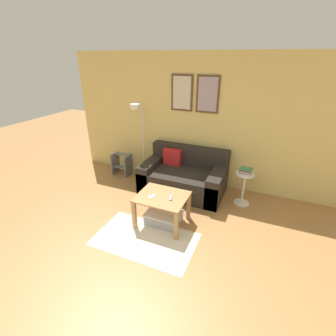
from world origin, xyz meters
TOP-DOWN VIEW (x-y plane):
  - ground_plane at (0.00, 0.00)m, footprint 16.00×16.00m
  - wall_back at (-0.00, 3.18)m, footprint 5.60×0.09m
  - area_rug at (-0.15, 1.08)m, footprint 1.48×0.87m
  - couch at (-0.13, 2.68)m, footprint 1.58×0.95m
  - coffee_table at (-0.08, 1.55)m, footprint 0.77×0.64m
  - storage_bin at (-0.07, 1.57)m, footprint 0.55×0.41m
  - floor_lamp at (-1.16, 2.80)m, footprint 0.21×0.47m
  - side_table at (1.01, 2.63)m, footprint 0.33×0.33m
  - book_stack at (1.01, 2.65)m, footprint 0.23×0.19m
  - remote_control at (0.06, 1.54)m, footprint 0.09×0.15m
  - cell_phone at (-0.22, 1.47)m, footprint 0.11×0.15m
  - step_stool at (-1.66, 2.82)m, footprint 0.38×0.31m

SIDE VIEW (x-z plane):
  - ground_plane at x=0.00m, z-range 0.00..0.00m
  - area_rug at x=-0.15m, z-range 0.00..0.01m
  - storage_bin at x=-0.07m, z-range 0.00..0.18m
  - step_stool at x=-1.66m, z-range 0.02..0.48m
  - couch at x=-0.13m, z-range -0.12..0.70m
  - side_table at x=1.01m, z-range 0.06..0.66m
  - coffee_table at x=-0.08m, z-range 0.14..0.64m
  - cell_phone at x=-0.22m, z-range 0.50..0.51m
  - remote_control at x=0.06m, z-range 0.50..0.52m
  - book_stack at x=1.01m, z-range 0.60..0.70m
  - floor_lamp at x=-1.16m, z-range 0.33..1.96m
  - wall_back at x=0.00m, z-range 0.01..2.56m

